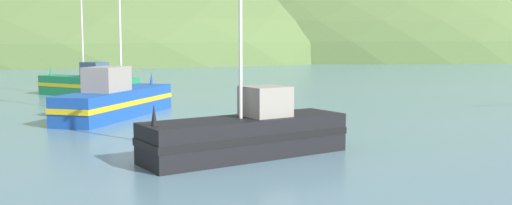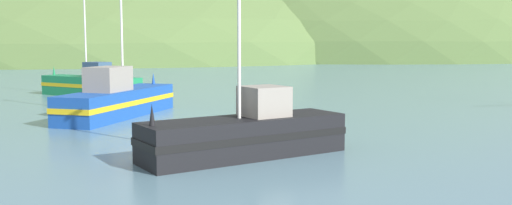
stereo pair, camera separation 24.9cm
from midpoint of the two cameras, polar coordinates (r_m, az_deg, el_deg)
hill_mid_left at (r=250.30m, az=-17.24°, el=5.02°), size 174.28×139.43×41.19m
hill_far_center at (r=171.78m, az=-21.52°, el=4.45°), size 199.98×159.98×56.10m
hill_far_left at (r=161.57m, az=4.70°, el=4.77°), size 153.95×123.16×61.18m
fishing_boat_green at (r=42.92m, az=-16.87°, el=1.72°), size 8.82×4.29×7.93m
fishing_boat_blue at (r=30.79m, az=-14.27°, el=0.24°), size 2.52×9.28×8.10m
fishing_boat_black at (r=19.61m, az=-1.23°, el=-3.20°), size 6.66×6.87×6.97m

